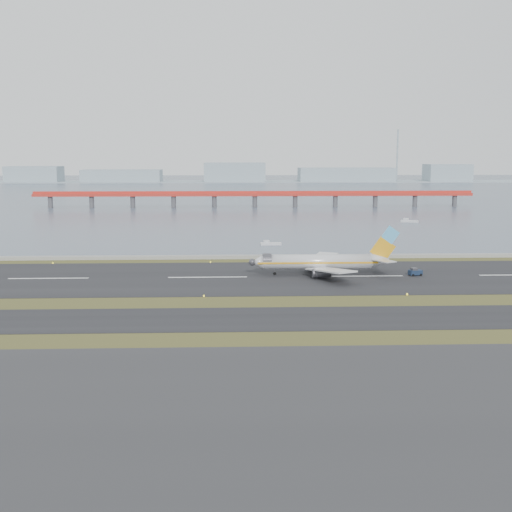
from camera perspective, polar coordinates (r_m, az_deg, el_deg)
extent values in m
plane|color=#304117|center=(133.86, -4.79, -4.36)|extent=(1000.00, 1000.00, 0.00)
cube|color=#2B2B2E|center=(81.40, -6.55, -13.27)|extent=(1000.00, 50.00, 0.10)
cube|color=black|center=(122.21, -5.04, -5.63)|extent=(1000.00, 18.00, 0.10)
cube|color=black|center=(163.16, -4.32, -1.91)|extent=(1000.00, 45.00, 0.10)
cube|color=gray|center=(192.62, -4.00, -0.09)|extent=(1000.00, 2.50, 1.00)
cube|color=#485567|center=(590.95, -2.80, 5.98)|extent=(1400.00, 800.00, 1.30)
cube|color=red|center=(381.08, -0.10, 5.47)|extent=(260.00, 5.00, 1.60)
cube|color=red|center=(380.99, -0.10, 5.70)|extent=(260.00, 0.40, 1.40)
cylinder|color=#4C4C51|center=(389.89, -14.40, 4.61)|extent=(2.80, 2.80, 7.00)
cylinder|color=#4C4C51|center=(381.38, -0.10, 4.80)|extent=(2.80, 2.80, 7.00)
cylinder|color=#4C4C51|center=(396.64, 13.94, 4.69)|extent=(2.80, 2.80, 7.00)
cube|color=#91A2AB|center=(750.78, -2.67, 6.62)|extent=(1400.00, 80.00, 1.00)
cube|color=#91A2AB|center=(783.78, -19.10, 6.89)|extent=(60.00, 35.00, 18.00)
cube|color=#91A2AB|center=(761.03, -11.82, 7.00)|extent=(90.00, 35.00, 14.00)
cube|color=#91A2AB|center=(750.39, -1.91, 7.46)|extent=(70.00, 35.00, 22.00)
cube|color=#91A2AB|center=(762.30, 7.99, 7.18)|extent=(110.00, 35.00, 16.00)
cube|color=#91A2AB|center=(792.17, 16.63, 7.10)|extent=(50.00, 35.00, 20.00)
cylinder|color=#91A2AB|center=(774.76, 12.45, 8.71)|extent=(1.80, 1.80, 60.00)
cylinder|color=silver|center=(166.28, 5.46, -0.51)|extent=(28.00, 3.80, 3.80)
cone|color=silver|center=(164.94, 0.08, -0.55)|extent=(3.20, 3.80, 3.80)
cone|color=silver|center=(169.14, 10.91, -0.37)|extent=(5.00, 3.80, 3.80)
cube|color=orange|center=(164.40, 5.55, -0.62)|extent=(31.00, 0.06, 0.45)
cube|color=orange|center=(168.16, 5.37, -0.40)|extent=(31.00, 0.06, 0.45)
cube|color=silver|center=(158.43, 6.65, -1.26)|extent=(11.31, 15.89, 1.66)
cube|color=silver|center=(175.00, 5.80, -0.27)|extent=(11.31, 15.89, 1.66)
cylinder|color=#3E3D43|center=(160.82, 5.91, -1.53)|extent=(4.20, 2.10, 2.10)
cylinder|color=#3E3D43|center=(172.53, 5.35, -0.80)|extent=(4.20, 2.10, 2.10)
cube|color=orange|center=(168.89, 11.20, 0.60)|extent=(6.80, 0.35, 6.85)
cube|color=#54B3EF|center=(168.85, 11.87, 1.85)|extent=(4.85, 0.37, 4.90)
cube|color=silver|center=(165.48, 11.31, -0.41)|extent=(5.64, 6.80, 0.22)
cube|color=silver|center=(172.79, 10.73, 0.00)|extent=(5.64, 6.80, 0.22)
cylinder|color=black|center=(165.71, 1.67, -1.58)|extent=(0.80, 0.28, 0.80)
cylinder|color=black|center=(164.27, 6.09, -1.68)|extent=(1.00, 0.38, 1.00)
cylinder|color=black|center=(169.72, 5.82, -1.33)|extent=(1.00, 0.38, 1.00)
cube|color=#16253E|center=(169.88, 13.97, -1.42)|extent=(3.64, 2.61, 1.23)
cube|color=#3E3D43|center=(169.53, 13.87, -1.16)|extent=(1.78, 1.85, 0.72)
cylinder|color=black|center=(168.72, 13.78, -1.68)|extent=(0.77, 0.48, 0.72)
cylinder|color=black|center=(170.10, 13.50, -1.58)|extent=(0.77, 0.48, 0.72)
cylinder|color=black|center=(169.86, 14.43, -1.63)|extent=(0.77, 0.48, 0.72)
cylinder|color=black|center=(171.24, 14.15, -1.54)|extent=(0.77, 0.48, 0.72)
cube|color=silver|center=(221.20, 1.33, 1.08)|extent=(7.17, 2.37, 0.92)
cube|color=silver|center=(220.98, 0.94, 1.28)|extent=(2.07, 1.67, 0.92)
cube|color=silver|center=(304.38, 13.50, 3.01)|extent=(8.34, 5.48, 1.03)
cube|color=silver|center=(304.52, 13.19, 3.20)|extent=(2.82, 2.58, 1.03)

